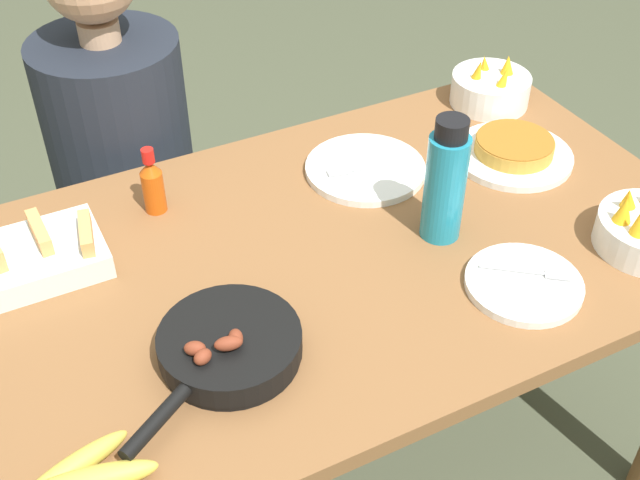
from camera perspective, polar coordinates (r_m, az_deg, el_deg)
name	(u,v)px	position (r m, az deg, el deg)	size (l,w,h in m)	color
dining_table	(320,293)	(1.61, 0.00, -3.77)	(1.55, 0.87, 0.77)	brown
melon_tray	(21,260)	(1.57, -20.50, -1.35)	(0.29, 0.18, 0.09)	silver
skillet	(228,347)	(1.33, -6.56, -7.56)	(0.34, 0.27, 0.08)	black
frittata_plate_center	(513,151)	(1.83, 13.59, 6.19)	(0.26, 0.26, 0.05)	white
empty_plate_near_front	(524,284)	(1.50, 14.29, -3.04)	(0.21, 0.21, 0.02)	white
empty_plate_far_left	(365,169)	(1.74, 3.24, 5.08)	(0.26, 0.26, 0.02)	white
fruit_bowl_citrus	(490,88)	(2.02, 12.03, 10.50)	(0.19, 0.19, 0.13)	white
water_bottle	(445,182)	(1.52, 8.90, 4.06)	(0.08, 0.08, 0.26)	teal
hot_sauce_bottle	(153,184)	(1.63, -11.82, 3.91)	(0.04, 0.04, 0.15)	#C64C0F
person_figure	(132,206)	(2.14, -13.21, 2.35)	(0.38, 0.38, 1.22)	black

